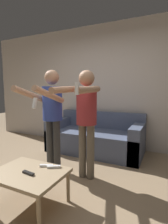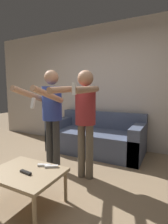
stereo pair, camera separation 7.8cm
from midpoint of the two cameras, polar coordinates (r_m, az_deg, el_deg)
name	(u,v)px [view 2 (the right image)]	position (r m, az deg, el deg)	size (l,w,h in m)	color
ground_plane	(50,189)	(2.50, -10.01, -23.54)	(14.00, 14.00, 0.00)	#937A5B
wall_back	(106,86)	(3.98, 7.88, 8.26)	(6.40, 0.06, 2.70)	beige
couch	(96,138)	(3.67, 4.64, -8.48)	(1.90, 0.90, 0.80)	#4C5670
person_standing_left	(51,109)	(2.73, -9.93, 0.87)	(0.42, 0.77, 1.57)	#383838
person_standing_right	(85,113)	(2.42, 1.09, -0.18)	(0.41, 0.75, 1.54)	#6B6051
coffee_table	(26,175)	(2.11, -17.38, -18.98)	(0.78, 0.58, 0.40)	tan
remote_near	(26,172)	(2.03, -17.41, -18.31)	(0.15, 0.05, 0.02)	black
remote_mid	(44,165)	(2.15, -11.85, -16.64)	(0.15, 0.09, 0.02)	white
remote_far	(51,166)	(2.11, -9.53, -17.12)	(0.15, 0.11, 0.02)	white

